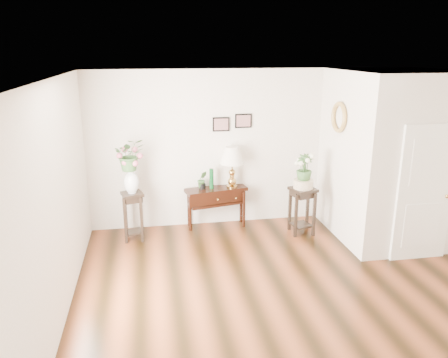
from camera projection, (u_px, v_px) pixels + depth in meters
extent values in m
cube|color=brown|center=(305.00, 297.00, 5.72)|extent=(6.00, 5.50, 0.02)
cube|color=white|center=(318.00, 78.00, 4.91)|extent=(6.00, 5.50, 0.02)
cube|color=white|center=(256.00, 148.00, 7.91)|extent=(6.00, 0.02, 2.80)
cube|color=white|center=(53.00, 211.00, 4.82)|extent=(0.02, 5.50, 2.80)
cube|color=white|center=(392.00, 155.00, 7.34)|extent=(1.80, 1.95, 2.80)
cube|color=white|center=(425.00, 194.00, 6.49)|extent=(0.90, 0.05, 2.10)
cube|color=black|center=(221.00, 124.00, 7.65)|extent=(0.30, 0.02, 0.25)
cube|color=black|center=(243.00, 121.00, 7.71)|extent=(0.30, 0.02, 0.25)
torus|color=#DABE5E|center=(339.00, 117.00, 7.11)|extent=(0.07, 0.51, 0.51)
cube|color=black|center=(216.00, 207.00, 7.91)|extent=(1.15, 0.58, 0.73)
cube|color=#B28D47|center=(232.00, 168.00, 7.75)|extent=(0.44, 0.44, 0.75)
cylinder|color=#0A431B|center=(211.00, 179.00, 7.74)|extent=(0.10, 0.10, 0.36)
imported|color=#36612E|center=(202.00, 180.00, 7.72)|extent=(0.18, 0.15, 0.31)
cube|color=black|center=(134.00, 216.00, 7.34)|extent=(0.40, 0.40, 0.84)
imported|color=#36612E|center=(130.00, 153.00, 7.03)|extent=(0.55, 0.50, 0.54)
cube|color=black|center=(302.00, 211.00, 7.61)|extent=(0.48, 0.48, 0.82)
cylinder|color=beige|center=(303.00, 184.00, 7.47)|extent=(0.38, 0.38, 0.15)
imported|color=#36612E|center=(304.00, 168.00, 7.39)|extent=(0.34, 0.34, 0.47)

